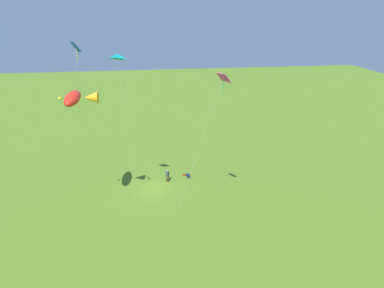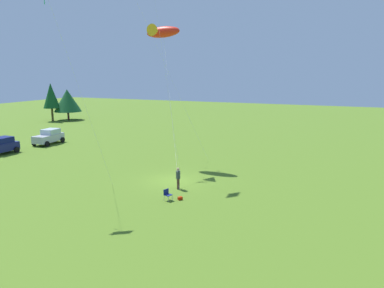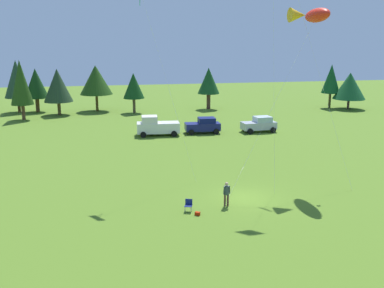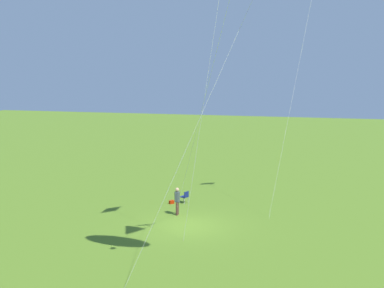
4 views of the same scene
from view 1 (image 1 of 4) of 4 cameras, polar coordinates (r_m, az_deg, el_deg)
name	(u,v)px [view 1 (image 1 of 4)]	position (r m, az deg, el deg)	size (l,w,h in m)	color
ground_plane	(154,188)	(38.32, -7.28, -8.33)	(160.00, 160.00, 0.00)	#4F7220
person_kite_flyer	(167,175)	(38.94, -4.69, -5.86)	(0.53, 0.37, 1.74)	#4D2F29
folding_chair	(188,175)	(39.74, -0.74, -5.99)	(0.61, 0.61, 0.82)	navy
backpack_on_grass	(184,175)	(40.59, -1.50, -5.91)	(0.32, 0.22, 0.22)	#B52205
kite_large_fish	(77,98)	(29.83, -21.04, 8.17)	(10.03, 7.69, 13.71)	red
kite_diamond_blue	(76,58)	(26.26, -21.16, 15.05)	(3.88, 7.82, 18.32)	blue
kite_diamond_rainbow	(222,82)	(27.37, 5.77, 11.64)	(4.69, 2.83, 15.46)	#E13F92
kite_delta_teal	(118,57)	(29.83, -13.93, 15.84)	(1.56, 3.06, 16.91)	#0A9596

